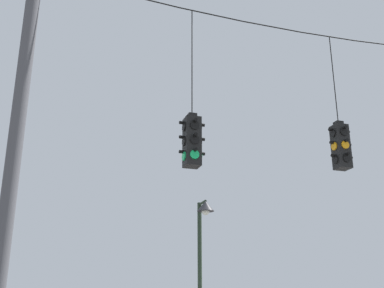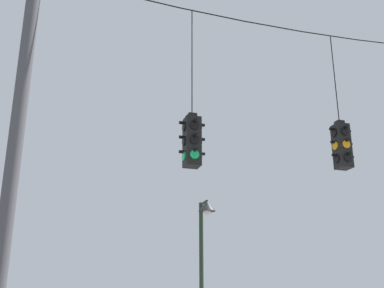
{
  "view_description": "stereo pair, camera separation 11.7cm",
  "coord_description": "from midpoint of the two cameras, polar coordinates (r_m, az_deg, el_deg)",
  "views": [
    {
      "loc": [
        -5.16,
        -9.13,
        1.47
      ],
      "look_at": [
        -2.13,
        0.27,
        4.8
      ],
      "focal_mm": 45.0,
      "sensor_mm": 36.0,
      "label": 1
    },
    {
      "loc": [
        -5.05,
        -9.17,
        1.47
      ],
      "look_at": [
        -2.13,
        0.27,
        4.8
      ],
      "focal_mm": 45.0,
      "sensor_mm": 36.0,
      "label": 2
    }
  ],
  "objects": [
    {
      "name": "span_wire",
      "position": [
        12.67,
        9.8,
        13.97
      ],
      "size": [
        11.44,
        0.03,
        0.33
      ],
      "color": "black"
    },
    {
      "name": "traffic_light_over_intersection",
      "position": [
        10.45,
        0.32,
        0.42
      ],
      "size": [
        0.58,
        0.58,
        3.89
      ],
      "color": "black"
    },
    {
      "name": "traffic_light_near_left_pole",
      "position": [
        12.16,
        17.59,
        -0.13
      ],
      "size": [
        0.58,
        0.58,
        3.6
      ],
      "color": "black"
    },
    {
      "name": "street_lamp",
      "position": [
        13.51,
        1.75,
        -11.13
      ],
      "size": [
        0.48,
        0.83,
        4.28
      ],
      "color": "#233323",
      "rests_on": "ground_plane"
    },
    {
      "name": "utility_pole_left",
      "position": [
        9.89,
        -19.9,
        -0.11
      ],
      "size": [
        0.29,
        0.29,
        8.86
      ],
      "color": "#4C4C51",
      "rests_on": "ground_plane"
    }
  ]
}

